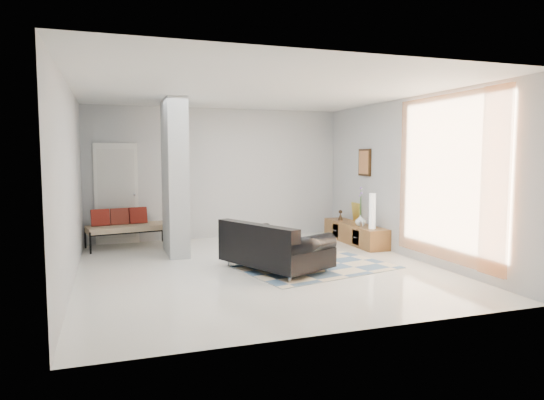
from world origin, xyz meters
name	(u,v)px	position (x,y,z in m)	size (l,w,h in m)	color
floor	(258,268)	(0.00, 0.00, 0.00)	(6.00, 6.00, 0.00)	white
ceiling	(258,90)	(0.00, 0.00, 2.80)	(6.00, 6.00, 0.00)	white
wall_back	(218,174)	(0.00, 3.00, 1.40)	(6.00, 6.00, 0.00)	#B4B7B9
wall_front	(346,196)	(0.00, -3.00, 1.40)	(6.00, 6.00, 0.00)	#B4B7B9
wall_left	(70,184)	(-2.75, 0.00, 1.40)	(6.00, 6.00, 0.00)	#B4B7B9
wall_right	(408,178)	(2.75, 0.00, 1.40)	(6.00, 6.00, 0.00)	#B4B7B9
partition_column	(175,177)	(-1.10, 1.60, 1.40)	(0.35, 1.20, 2.80)	#A6ABAD
hallway_door	(116,194)	(-2.10, 2.96, 1.02)	(0.85, 0.06, 2.04)	white
curtain	(447,178)	(2.67, -1.15, 1.45)	(2.55, 2.55, 0.00)	orange
wall_art	(365,162)	(2.72, 1.47, 1.65)	(0.04, 0.45, 0.55)	#37210F
media_console	(355,233)	(2.52, 1.47, 0.20)	(0.45, 2.01, 0.80)	brown
loveseat	(273,248)	(0.17, -0.21, 0.35)	(1.60, 1.94, 0.76)	silver
daybed	(127,226)	(-1.93, 2.48, 0.42)	(1.64, 0.92, 0.77)	black
area_rug	(317,267)	(0.90, -0.29, 0.01)	(2.36, 1.57, 0.01)	beige
cylinder_lamp	(372,211)	(2.50, 0.75, 0.74)	(0.12, 0.12, 0.67)	white
bronze_figurine	(340,215)	(2.47, 2.03, 0.51)	(0.11, 0.11, 0.22)	#302115
vase	(360,220)	(2.47, 1.15, 0.51)	(0.21, 0.21, 0.22)	white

